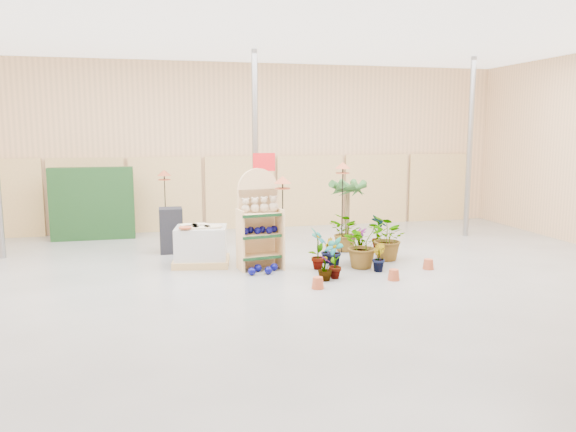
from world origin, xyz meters
The scene contains 24 objects.
room centered at (0.00, 0.91, 2.21)m, with size 15.20×12.10×4.70m.
display_shelf centered at (-0.31, 1.40, 0.90)m, with size 0.90×0.65×1.97m.
teddy_bears centered at (-0.29, 1.31, 1.25)m, with size 0.73×0.19×0.31m.
gazing_balls_shelf centered at (-0.31, 1.29, 0.78)m, with size 0.72×0.25×0.14m.
gazing_balls_floor centered at (-0.32, 0.95, 0.07)m, with size 0.63×0.39×0.15m.
pallet_stack centered at (-1.41, 1.89, 0.39)m, with size 1.24×1.09×0.82m.
charcoal_planters centered at (-1.96, 3.22, 0.50)m, with size 0.50×0.50×1.00m.
trellis_stock centered at (-3.80, 5.20, 0.90)m, with size 2.00×0.30×1.80m, color #173C18.
offer_sign centered at (0.10, 2.98, 1.57)m, with size 0.50×0.08×2.20m.
bird_table_front centered at (0.12, 1.17, 1.70)m, with size 0.34×0.34×1.83m.
bird_table_right centered at (1.73, 2.33, 1.87)m, with size 0.34×0.34×2.01m.
bird_table_back centered at (-2.05, 4.55, 1.62)m, with size 0.34×0.34×1.75m.
palm centered at (2.01, 2.79, 1.42)m, with size 0.70×0.70×1.67m.
potted_plant_0 centered at (0.78, 0.99, 0.41)m, with size 0.43×0.29×0.83m, color #275622.
potted_plant_1 centered at (1.19, 1.16, 0.31)m, with size 0.35×0.28×0.63m, color #275622.
potted_plant_2 centered at (1.69, 0.93, 0.47)m, with size 0.85×0.73×0.94m, color #275622.
potted_plant_3 centered at (1.76, 1.35, 0.36)m, with size 0.40×0.40×0.72m, color #275622.
potted_plant_4 centered at (2.66, 2.51, 0.40)m, with size 0.42×0.29×0.80m, color #275622.
potted_plant_5 centered at (1.12, 1.47, 0.26)m, with size 0.29×0.23×0.52m, color #275622.
potted_plant_6 centered at (1.89, 2.43, 0.43)m, with size 0.78×0.68×0.87m, color #275622.
potted_plant_7 centered at (0.67, 0.16, 0.24)m, with size 0.26×0.26×0.47m, color #275622.
potted_plant_8 centered at (0.88, 0.27, 0.38)m, with size 0.40×0.27×0.76m, color #275622.
potted_plant_9 centered at (1.87, 0.58, 0.27)m, with size 0.30×0.24×0.54m, color #275622.
potted_plant_10 centered at (2.44, 1.38, 0.48)m, with size 0.86×0.74×0.95m, color #275622.
Camera 1 is at (-2.28, -9.31, 2.72)m, focal length 35.00 mm.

